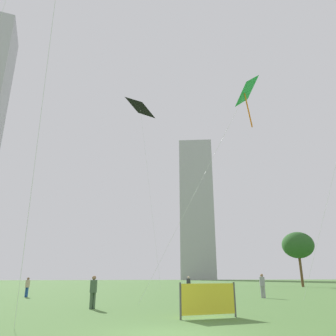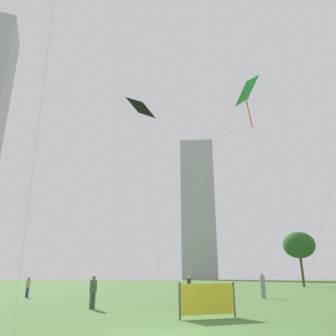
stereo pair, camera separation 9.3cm
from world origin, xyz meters
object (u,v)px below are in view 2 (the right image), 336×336
at_px(event_banner, 208,299).
at_px(person_standing_2, 28,286).
at_px(person_standing_4, 93,290).
at_px(person_standing_6, 189,284).
at_px(park_tree_1, 299,245).
at_px(distant_highrise_1, 198,210).
at_px(kite_flying_2, 246,93).
at_px(kite_flying_5, 141,108).
at_px(person_standing_0, 263,284).

bearing_deg(event_banner, person_standing_2, 122.21).
xyz_separation_m(person_standing_4, person_standing_6, (8.16, 10.82, -0.02)).
height_order(park_tree_1, distant_highrise_1, distant_highrise_1).
relative_size(person_standing_6, park_tree_1, 0.19).
distance_m(person_standing_6, distant_highrise_1, 129.90).
relative_size(person_standing_2, person_standing_6, 0.94).
bearing_deg(person_standing_4, park_tree_1, -162.32).
bearing_deg(person_standing_6, park_tree_1, -164.38).
bearing_deg(event_banner, kite_flying_2, 47.92).
bearing_deg(person_standing_4, person_standing_6, -152.73).
xyz_separation_m(park_tree_1, event_banner, (-27.42, -35.48, -5.74)).
bearing_deg(kite_flying_2, event_banner, -132.08).
xyz_separation_m(person_standing_6, kite_flying_2, (2.41, -9.46, 14.24)).
bearing_deg(distant_highrise_1, kite_flying_5, -94.03).
distance_m(kite_flying_5, event_banner, 30.09).
relative_size(person_standing_0, person_standing_4, 1.09).
distance_m(person_standing_0, park_tree_1, 31.11).
bearing_deg(person_standing_6, person_standing_0, 115.36).
bearing_deg(person_standing_2, event_banner, -20.58).
bearing_deg(distant_highrise_1, person_standing_0, -88.66).
xyz_separation_m(kite_flying_2, park_tree_1, (21.65, 29.09, -8.70)).
xyz_separation_m(person_standing_4, kite_flying_5, (3.97, 16.72, 20.55)).
height_order(person_standing_2, park_tree_1, park_tree_1).
bearing_deg(person_standing_2, distant_highrise_1, 104.41).
relative_size(person_standing_6, kite_flying_5, 0.07).
xyz_separation_m(person_standing_2, person_standing_4, (5.57, -11.44, 0.07)).
distance_m(person_standing_2, person_standing_6, 13.75).
height_order(person_standing_0, distant_highrise_1, distant_highrise_1).
distance_m(kite_flying_2, distant_highrise_1, 135.58).
height_order(kite_flying_5, distant_highrise_1, distant_highrise_1).
distance_m(person_standing_4, distant_highrise_1, 142.35).
xyz_separation_m(kite_flying_2, distant_highrise_1, (34.29, 130.05, 17.19)).
relative_size(person_standing_4, distant_highrise_1, 0.03).
height_order(person_standing_2, kite_flying_5, kite_flying_5).
bearing_deg(park_tree_1, kite_flying_5, -154.10).
relative_size(person_standing_4, kite_flying_5, 0.07).
height_order(person_standing_2, kite_flying_2, kite_flying_2).
xyz_separation_m(person_standing_0, kite_flying_2, (-2.56, -5.14, 14.13)).
height_order(person_standing_0, event_banner, person_standing_0).
height_order(person_standing_6, event_banner, person_standing_6).
xyz_separation_m(person_standing_0, person_standing_2, (-18.71, 4.96, -0.16)).
distance_m(person_standing_4, kite_flying_2, 17.77).
distance_m(park_tree_1, distant_highrise_1, 104.98).
relative_size(person_standing_2, kite_flying_5, 0.07).
distance_m(kite_flying_2, event_banner, 16.81).
bearing_deg(park_tree_1, person_standing_0, -128.56).
bearing_deg(kite_flying_5, event_banner, -87.81).
relative_size(person_standing_0, kite_flying_5, 0.08).
bearing_deg(distant_highrise_1, event_banner, -90.77).
height_order(park_tree_1, event_banner, park_tree_1).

